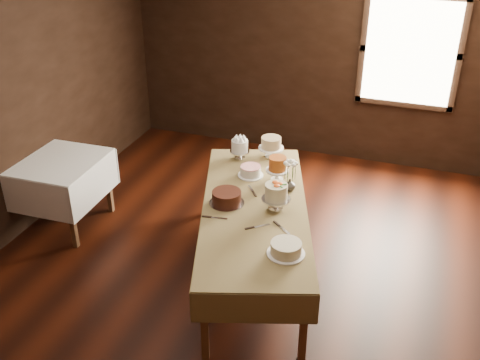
{
  "coord_description": "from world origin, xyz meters",
  "views": [
    {
      "loc": [
        1.6,
        -4.33,
        3.58
      ],
      "look_at": [
        0.0,
        0.2,
        0.95
      ],
      "focal_mm": 42.08,
      "sensor_mm": 36.0,
      "label": 1
    }
  ],
  "objects_px": {
    "side_table": "(56,168)",
    "cake_lattice": "(251,172)",
    "cake_caramel": "(277,170)",
    "display_table": "(254,212)",
    "cake_chocolate": "(227,198)",
    "cake_cream": "(286,249)",
    "cake_server_e": "(220,218)",
    "cake_flowers": "(276,198)",
    "cake_server_d": "(281,190)",
    "cake_speckled": "(271,148)",
    "flower_vase": "(290,185)",
    "cake_server_a": "(262,226)",
    "cake_meringue": "(240,150)",
    "cake_server_c": "(251,189)",
    "cake_server_b": "(284,230)"
  },
  "relations": [
    {
      "from": "cake_server_d",
      "to": "cake_speckled",
      "type": "bearing_deg",
      "value": 35.98
    },
    {
      "from": "cake_server_a",
      "to": "cake_caramel",
      "type": "bearing_deg",
      "value": 57.13
    },
    {
      "from": "side_table",
      "to": "cake_lattice",
      "type": "xyz_separation_m",
      "value": [
        2.13,
        0.42,
        0.12
      ]
    },
    {
      "from": "side_table",
      "to": "cake_server_e",
      "type": "distance_m",
      "value": 2.17
    },
    {
      "from": "cake_chocolate",
      "to": "cake_server_c",
      "type": "distance_m",
      "value": 0.38
    },
    {
      "from": "cake_chocolate",
      "to": "cake_server_c",
      "type": "height_order",
      "value": "cake_chocolate"
    },
    {
      "from": "cake_lattice",
      "to": "cake_server_a",
      "type": "bearing_deg",
      "value": -65.35
    },
    {
      "from": "side_table",
      "to": "cake_server_a",
      "type": "distance_m",
      "value": 2.57
    },
    {
      "from": "side_table",
      "to": "cake_chocolate",
      "type": "height_order",
      "value": "cake_chocolate"
    },
    {
      "from": "cake_server_e",
      "to": "cake_chocolate",
      "type": "bearing_deg",
      "value": 87.09
    },
    {
      "from": "cake_cream",
      "to": "cake_server_e",
      "type": "xyz_separation_m",
      "value": [
        -0.72,
        0.33,
        -0.05
      ]
    },
    {
      "from": "cake_meringue",
      "to": "cake_server_e",
      "type": "relative_size",
      "value": 1.06
    },
    {
      "from": "cake_meringue",
      "to": "cake_flowers",
      "type": "relative_size",
      "value": 0.91
    },
    {
      "from": "side_table",
      "to": "cake_server_b",
      "type": "xyz_separation_m",
      "value": [
        2.74,
        -0.46,
        0.07
      ]
    },
    {
      "from": "cake_server_e",
      "to": "flower_vase",
      "type": "height_order",
      "value": "flower_vase"
    },
    {
      "from": "display_table",
      "to": "cake_speckled",
      "type": "relative_size",
      "value": 9.25
    },
    {
      "from": "cake_chocolate",
      "to": "flower_vase",
      "type": "xyz_separation_m",
      "value": [
        0.5,
        0.46,
        -0.0
      ]
    },
    {
      "from": "side_table",
      "to": "display_table",
      "type": "bearing_deg",
      "value": -3.84
    },
    {
      "from": "display_table",
      "to": "cake_server_b",
      "type": "height_order",
      "value": "cake_server_b"
    },
    {
      "from": "display_table",
      "to": "cake_chocolate",
      "type": "height_order",
      "value": "cake_chocolate"
    },
    {
      "from": "cake_speckled",
      "to": "cake_chocolate",
      "type": "distance_m",
      "value": 1.13
    },
    {
      "from": "cake_server_b",
      "to": "cake_speckled",
      "type": "bearing_deg",
      "value": 150.09
    },
    {
      "from": "flower_vase",
      "to": "side_table",
      "type": "bearing_deg",
      "value": -174.25
    },
    {
      "from": "display_table",
      "to": "cake_speckled",
      "type": "xyz_separation_m",
      "value": [
        -0.16,
        1.08,
        0.17
      ]
    },
    {
      "from": "cake_meringue",
      "to": "cake_speckled",
      "type": "xyz_separation_m",
      "value": [
        0.31,
        0.16,
        0.0
      ]
    },
    {
      "from": "cake_cream",
      "to": "cake_server_b",
      "type": "bearing_deg",
      "value": 107.4
    },
    {
      "from": "side_table",
      "to": "cake_cream",
      "type": "relative_size",
      "value": 3.05
    },
    {
      "from": "display_table",
      "to": "cake_flowers",
      "type": "bearing_deg",
      "value": 4.87
    },
    {
      "from": "cake_chocolate",
      "to": "cake_flowers",
      "type": "distance_m",
      "value": 0.48
    },
    {
      "from": "cake_server_a",
      "to": "cake_server_e",
      "type": "relative_size",
      "value": 1.0
    },
    {
      "from": "cake_lattice",
      "to": "cake_flowers",
      "type": "relative_size",
      "value": 0.96
    },
    {
      "from": "cake_meringue",
      "to": "side_table",
      "type": "bearing_deg",
      "value": -157.89
    },
    {
      "from": "cake_speckled",
      "to": "cake_cream",
      "type": "distance_m",
      "value": 1.84
    },
    {
      "from": "display_table",
      "to": "cake_server_c",
      "type": "xyz_separation_m",
      "value": [
        -0.14,
        0.31,
        0.06
      ]
    },
    {
      "from": "cake_caramel",
      "to": "display_table",
      "type": "bearing_deg",
      "value": -95.47
    },
    {
      "from": "cake_chocolate",
      "to": "cake_server_e",
      "type": "bearing_deg",
      "value": -83.55
    },
    {
      "from": "cake_caramel",
      "to": "cake_server_b",
      "type": "bearing_deg",
      "value": -69.77
    },
    {
      "from": "cake_flowers",
      "to": "cake_server_d",
      "type": "distance_m",
      "value": 0.39
    },
    {
      "from": "cake_chocolate",
      "to": "cake_server_e",
      "type": "relative_size",
      "value": 1.6
    },
    {
      "from": "cake_lattice",
      "to": "cake_chocolate",
      "type": "distance_m",
      "value": 0.62
    },
    {
      "from": "cake_server_c",
      "to": "display_table",
      "type": "bearing_deg",
      "value": 168.58
    },
    {
      "from": "cake_server_e",
      "to": "cake_flowers",
      "type": "bearing_deg",
      "value": 26.89
    },
    {
      "from": "display_table",
      "to": "side_table",
      "type": "xyz_separation_m",
      "value": [
        -2.36,
        0.16,
        -0.01
      ]
    },
    {
      "from": "cake_meringue",
      "to": "cake_flowers",
      "type": "distance_m",
      "value": 1.13
    },
    {
      "from": "cake_lattice",
      "to": "cake_chocolate",
      "type": "height_order",
      "value": "cake_chocolate"
    },
    {
      "from": "cake_caramel",
      "to": "cake_cream",
      "type": "relative_size",
      "value": 0.86
    },
    {
      "from": "cake_chocolate",
      "to": "cake_meringue",
      "type": "bearing_deg",
      "value": 102.21
    },
    {
      "from": "cake_cream",
      "to": "cake_server_d",
      "type": "height_order",
      "value": "cake_cream"
    },
    {
      "from": "cake_server_d",
      "to": "cake_cream",
      "type": "bearing_deg",
      "value": -150.19
    },
    {
      "from": "cake_cream",
      "to": "cake_meringue",
      "type": "bearing_deg",
      "value": 121.62
    }
  ]
}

